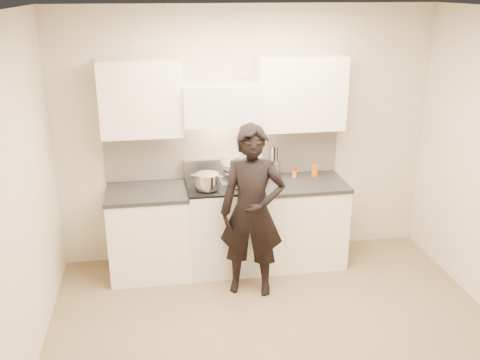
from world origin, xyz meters
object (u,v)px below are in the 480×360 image
wok (240,167)px  counter_right (300,221)px  stove (224,225)px  person (252,212)px  utensil_crock (274,167)px

wok → counter_right: bearing=-12.9°
stove → person: bearing=-69.3°
counter_right → utensil_crock: bearing=137.1°
counter_right → wok: (-0.63, 0.14, 0.61)m
counter_right → wok: bearing=167.1°
counter_right → stove: bearing=-180.0°
stove → counter_right: 0.83m
counter_right → utensil_crock: size_ratio=2.85×
counter_right → person: (-0.63, -0.54, 0.38)m
utensil_crock → person: person is taller
utensil_crock → person: (-0.38, -0.76, -0.18)m
stove → person: size_ratio=0.57×
stove → counter_right: stove is taller
wok → utensil_crock: wok is taller
stove → utensil_crock: bearing=21.1°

